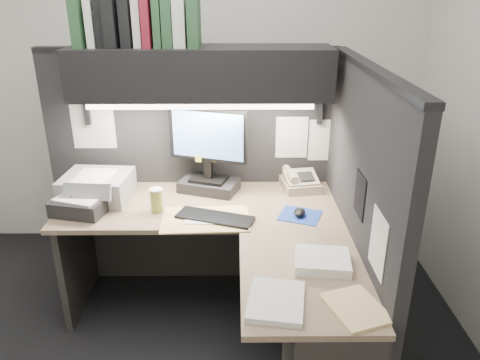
# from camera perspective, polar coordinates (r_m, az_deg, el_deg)

# --- Properties ---
(wall_back) EXTENTS (3.50, 0.04, 2.70)m
(wall_back) POSITION_cam_1_polar(r_m,az_deg,el_deg) (3.63, -5.88, 12.56)
(wall_back) COLOR silver
(wall_back) RESTS_ON floor
(partition_back) EXTENTS (1.90, 0.06, 1.60)m
(partition_back) POSITION_cam_1_polar(r_m,az_deg,el_deg) (3.23, -5.84, 1.10)
(partition_back) COLOR black
(partition_back) RESTS_ON floor
(partition_right) EXTENTS (0.06, 1.50, 1.60)m
(partition_right) POSITION_cam_1_polar(r_m,az_deg,el_deg) (2.61, 13.96, -4.94)
(partition_right) COLOR black
(partition_right) RESTS_ON floor
(desk) EXTENTS (1.70, 1.53, 0.73)m
(desk) POSITION_cam_1_polar(r_m,az_deg,el_deg) (2.57, 1.72, -14.10)
(desk) COLOR #826A52
(desk) RESTS_ON floor
(overhead_shelf) EXTENTS (1.55, 0.34, 0.30)m
(overhead_shelf) POSITION_cam_1_polar(r_m,az_deg,el_deg) (2.86, -4.78, 12.91)
(overhead_shelf) COLOR black
(overhead_shelf) RESTS_ON partition_back
(task_light_tube) EXTENTS (1.32, 0.04, 0.04)m
(task_light_tube) POSITION_cam_1_polar(r_m,az_deg,el_deg) (2.75, -4.86, 8.93)
(task_light_tube) COLOR white
(task_light_tube) RESTS_ON overhead_shelf
(monitor) EXTENTS (0.50, 0.33, 0.55)m
(monitor) POSITION_cam_1_polar(r_m,az_deg,el_deg) (3.00, -3.89, 2.53)
(monitor) COLOR black
(monitor) RESTS_ON desk
(keyboard) EXTENTS (0.47, 0.29, 0.02)m
(keyboard) POSITION_cam_1_polar(r_m,az_deg,el_deg) (2.71, -3.08, -4.63)
(keyboard) COLOR black
(keyboard) RESTS_ON desk
(mousepad) EXTENTS (0.29, 0.28, 0.00)m
(mousepad) POSITION_cam_1_polar(r_m,az_deg,el_deg) (2.77, 7.33, -4.29)
(mousepad) COLOR #1B3996
(mousepad) RESTS_ON desk
(mouse) EXTENTS (0.09, 0.12, 0.04)m
(mouse) POSITION_cam_1_polar(r_m,az_deg,el_deg) (2.76, 7.28, -3.92)
(mouse) COLOR black
(mouse) RESTS_ON mousepad
(telephone) EXTENTS (0.27, 0.28, 0.09)m
(telephone) POSITION_cam_1_polar(r_m,az_deg,el_deg) (3.12, 7.37, -0.25)
(telephone) COLOR tan
(telephone) RESTS_ON desk
(coffee_cup) EXTENTS (0.09, 0.09, 0.14)m
(coffee_cup) POSITION_cam_1_polar(r_m,az_deg,el_deg) (2.82, -10.12, -2.54)
(coffee_cup) COLOR gold
(coffee_cup) RESTS_ON desk
(printer) EXTENTS (0.43, 0.37, 0.16)m
(printer) POSITION_cam_1_polar(r_m,az_deg,el_deg) (3.07, -16.99, -0.80)
(printer) COLOR gray
(printer) RESTS_ON desk
(notebook_stack) EXTENTS (0.35, 0.31, 0.09)m
(notebook_stack) POSITION_cam_1_polar(r_m,az_deg,el_deg) (2.93, -18.74, -2.87)
(notebook_stack) COLOR black
(notebook_stack) RESTS_ON desk
(open_folder) EXTENTS (0.52, 0.35, 0.01)m
(open_folder) POSITION_cam_1_polar(r_m,az_deg,el_deg) (2.71, -4.23, -4.79)
(open_folder) COLOR #E0C17E
(open_folder) RESTS_ON desk
(paper_stack_a) EXTENTS (0.29, 0.25, 0.05)m
(paper_stack_a) POSITION_cam_1_polar(r_m,az_deg,el_deg) (2.31, 10.00, -9.71)
(paper_stack_a) COLOR white
(paper_stack_a) RESTS_ON desk
(paper_stack_b) EXTENTS (0.28, 0.32, 0.03)m
(paper_stack_b) POSITION_cam_1_polar(r_m,az_deg,el_deg) (2.05, 4.43, -14.54)
(paper_stack_b) COLOR white
(paper_stack_b) RESTS_ON desk
(manila_stack) EXTENTS (0.29, 0.32, 0.02)m
(manila_stack) POSITION_cam_1_polar(r_m,az_deg,el_deg) (2.08, 13.98, -14.92)
(manila_stack) COLOR #E0C17E
(manila_stack) RESTS_ON desk
(binder_row) EXTENTS (0.71, 0.26, 0.31)m
(binder_row) POSITION_cam_1_polar(r_m,az_deg,el_deg) (2.87, -12.22, 18.48)
(binder_row) COLOR #254A2B
(binder_row) RESTS_ON overhead_shelf
(pinned_papers) EXTENTS (1.76, 1.31, 0.51)m
(pinned_papers) POSITION_cam_1_polar(r_m,az_deg,el_deg) (2.78, 1.37, 3.19)
(pinned_papers) COLOR white
(pinned_papers) RESTS_ON partition_back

